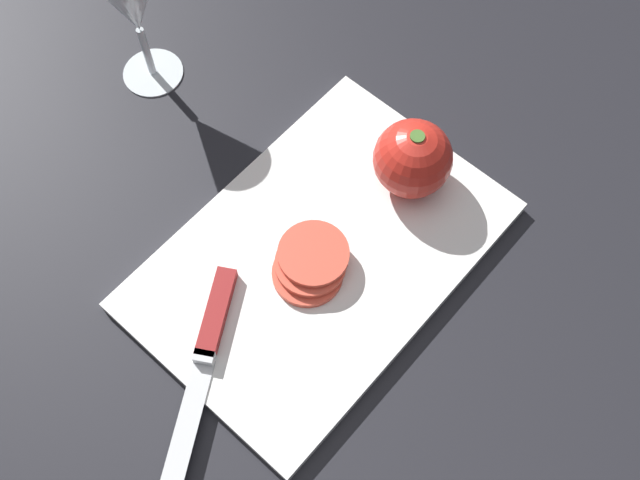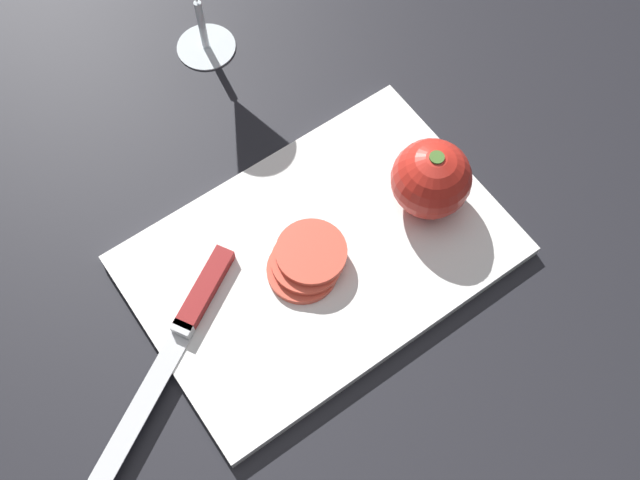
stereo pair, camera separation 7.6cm
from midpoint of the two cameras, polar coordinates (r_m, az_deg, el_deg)
ground_plane at (r=0.78m, az=1.26°, el=-3.79°), size 3.00×3.00×0.00m
cutting_board at (r=0.79m, az=2.73°, el=-1.46°), size 0.38×0.26×0.01m
whole_tomato at (r=0.79m, az=11.03°, el=4.50°), size 0.08×0.08×0.09m
knife at (r=0.76m, az=-6.95°, el=-5.87°), size 0.23×0.15×0.01m
tomato_slice_stack_near at (r=0.77m, az=1.80°, el=-1.92°), size 0.09×0.08×0.02m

